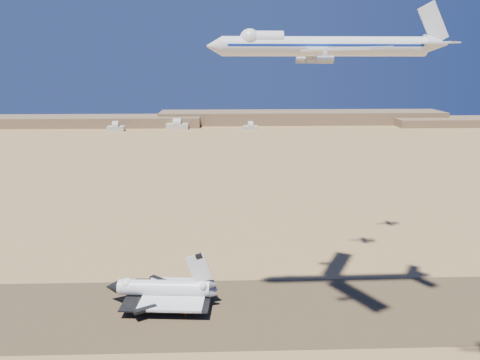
{
  "coord_description": "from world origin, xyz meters",
  "views": [
    {
      "loc": [
        4.26,
        -156.41,
        90.14
      ],
      "look_at": [
        9.84,
        8.0,
        48.33
      ],
      "focal_mm": 35.0,
      "sensor_mm": 36.0,
      "label": 1
    }
  ],
  "objects_px": {
    "chase_jet_e": "(354,50)",
    "chase_jet_f": "(387,50)",
    "shuttle": "(163,290)",
    "carrier_747": "(318,46)",
    "crew_a": "(179,312)",
    "crew_b": "(186,314)",
    "crew_c": "(185,311)"
  },
  "relations": [
    {
      "from": "shuttle",
      "to": "chase_jet_f",
      "type": "relative_size",
      "value": 2.95
    },
    {
      "from": "crew_b",
      "to": "chase_jet_f",
      "type": "bearing_deg",
      "value": -69.35
    },
    {
      "from": "crew_b",
      "to": "chase_jet_f",
      "type": "height_order",
      "value": "chase_jet_f"
    },
    {
      "from": "chase_jet_e",
      "to": "chase_jet_f",
      "type": "relative_size",
      "value": 1.02
    },
    {
      "from": "chase_jet_e",
      "to": "chase_jet_f",
      "type": "bearing_deg",
      "value": 53.21
    },
    {
      "from": "crew_b",
      "to": "chase_jet_e",
      "type": "relative_size",
      "value": 0.13
    },
    {
      "from": "chase_jet_f",
      "to": "shuttle",
      "type": "bearing_deg",
      "value": -156.91
    },
    {
      "from": "carrier_747",
      "to": "chase_jet_e",
      "type": "distance_m",
      "value": 48.94
    },
    {
      "from": "shuttle",
      "to": "carrier_747",
      "type": "relative_size",
      "value": 0.57
    },
    {
      "from": "shuttle",
      "to": "carrier_747",
      "type": "distance_m",
      "value": 104.55
    },
    {
      "from": "shuttle",
      "to": "crew_c",
      "type": "distance_m",
      "value": 12.64
    },
    {
      "from": "crew_b",
      "to": "crew_c",
      "type": "height_order",
      "value": "crew_b"
    },
    {
      "from": "crew_a",
      "to": "chase_jet_f",
      "type": "distance_m",
      "value": 144.02
    },
    {
      "from": "crew_a",
      "to": "crew_b",
      "type": "relative_size",
      "value": 0.87
    },
    {
      "from": "chase_jet_e",
      "to": "carrier_747",
      "type": "bearing_deg",
      "value": -114.09
    },
    {
      "from": "shuttle",
      "to": "chase_jet_e",
      "type": "xyz_separation_m",
      "value": [
        75.65,
        27.27,
        88.82
      ]
    },
    {
      "from": "crew_b",
      "to": "chase_jet_e",
      "type": "height_order",
      "value": "chase_jet_e"
    },
    {
      "from": "carrier_747",
      "to": "crew_a",
      "type": "height_order",
      "value": "carrier_747"
    },
    {
      "from": "crew_a",
      "to": "crew_b",
      "type": "distance_m",
      "value": 3.16
    },
    {
      "from": "carrier_747",
      "to": "chase_jet_f",
      "type": "height_order",
      "value": "carrier_747"
    },
    {
      "from": "crew_c",
      "to": "chase_jet_f",
      "type": "distance_m",
      "value": 142.6
    },
    {
      "from": "carrier_747",
      "to": "crew_b",
      "type": "relative_size",
      "value": 40.26
    },
    {
      "from": "chase_jet_f",
      "to": "chase_jet_e",
      "type": "bearing_deg",
      "value": -136.07
    },
    {
      "from": "crew_a",
      "to": "crew_c",
      "type": "bearing_deg",
      "value": -58.69
    },
    {
      "from": "crew_b",
      "to": "crew_a",
      "type": "bearing_deg",
      "value": 36.48
    },
    {
      "from": "carrier_747",
      "to": "chase_jet_e",
      "type": "relative_size",
      "value": 5.03
    },
    {
      "from": "shuttle",
      "to": "crew_a",
      "type": "xyz_separation_m",
      "value": [
        6.8,
        -8.2,
        -4.78
      ]
    },
    {
      "from": "crew_c",
      "to": "chase_jet_e",
      "type": "bearing_deg",
      "value": -133.18
    },
    {
      "from": "shuttle",
      "to": "crew_a",
      "type": "height_order",
      "value": "shuttle"
    },
    {
      "from": "crew_a",
      "to": "crew_b",
      "type": "height_order",
      "value": "crew_b"
    },
    {
      "from": "shuttle",
      "to": "carrier_747",
      "type": "height_order",
      "value": "carrier_747"
    },
    {
      "from": "crew_a",
      "to": "shuttle",
      "type": "bearing_deg",
      "value": 57.61
    }
  ]
}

